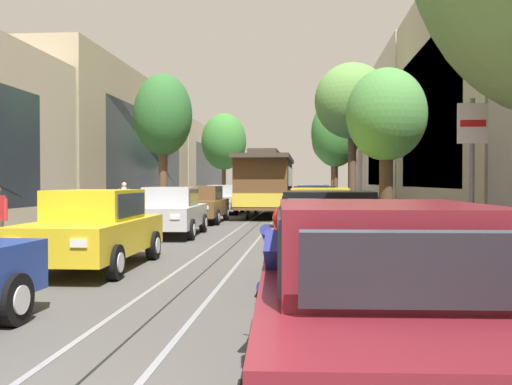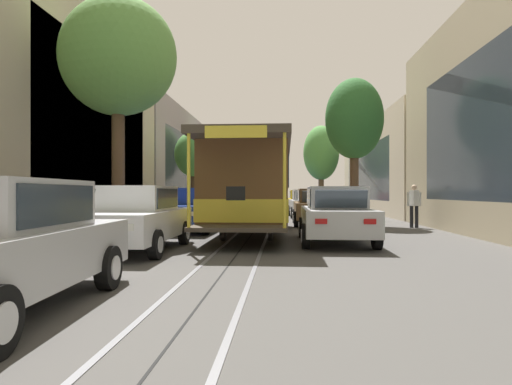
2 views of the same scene
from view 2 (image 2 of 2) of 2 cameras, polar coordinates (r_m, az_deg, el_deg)
ground_plane at (r=15.28m, az=-0.38°, el=-5.33°), size 160.00×160.00×0.00m
trolley_track_rails at (r=11.03m, az=-1.95°, el=-7.37°), size 1.14×70.88×0.01m
parked_car_blue_near_left at (r=37.58m, az=5.80°, el=-0.94°), size 2.11×4.41×1.58m
parked_car_yellow_second_left at (r=31.81m, az=5.87°, el=-1.11°), size 2.05×4.38×1.58m
parked_car_silver_mid_left at (r=24.99m, az=6.67°, el=-1.42°), size 2.13×4.41×1.58m
parked_car_brown_fourth_left at (r=19.11m, az=7.88°, el=-1.86°), size 2.01×4.36×1.58m
parked_car_silver_fifth_left at (r=12.29m, az=10.46°, el=-2.89°), size 2.04×4.38×1.58m
parked_car_maroon_near_right at (r=38.53m, az=-1.67°, el=-0.92°), size 2.14×4.42×1.58m
parked_car_black_second_right at (r=32.95m, az=-2.38°, el=-1.07°), size 2.13×4.42×1.58m
parked_car_yellow_mid_right at (r=27.76m, az=-3.49°, el=-1.27°), size 2.14×4.42×1.58m
parked_car_black_fourth_right at (r=21.79m, az=-5.25°, el=-1.63°), size 2.03×4.37×1.58m
parked_car_blue_fifth_right at (r=16.01m, az=-8.69°, el=-2.22°), size 2.09×4.40×1.58m
parked_car_white_sixth_right at (r=10.94m, az=-15.51°, el=-3.25°), size 2.01×4.36×1.58m
street_tree_kerb_left_near at (r=38.65m, az=8.61°, el=5.13°), size 3.14×3.38×7.33m
street_tree_kerb_left_second at (r=19.54m, az=12.86°, el=9.31°), size 2.52×2.43×6.41m
street_tree_kerb_right_near at (r=37.34m, az=-4.98°, el=5.11°), size 3.18×2.61×7.20m
street_tree_kerb_right_second at (r=26.51m, az=-8.19°, el=4.89°), size 2.37×2.40×5.12m
street_tree_kerb_right_mid at (r=15.47m, az=-17.75°, el=16.56°), size 3.83×3.19×7.83m
cable_car_trolley at (r=14.69m, az=-0.53°, el=0.95°), size 2.61×9.14×3.28m
motorcycle_with_rider at (r=37.74m, az=-0.70°, el=-0.92°), size 0.54×1.95×1.54m
pedestrian_on_left_pavement at (r=18.47m, az=20.17°, el=-1.35°), size 0.55×0.40×1.74m
pedestrian_on_right_pavement at (r=30.41m, az=11.69°, el=-0.91°), size 0.55×0.41×1.66m
pedestrian_crossing_far at (r=34.00m, az=10.69°, el=-0.86°), size 0.55×0.27×1.61m
fire_hydrant at (r=33.78m, az=8.76°, el=-1.68°), size 0.40×0.22×0.84m
street_sign_post at (r=36.17m, az=-4.32°, el=0.45°), size 0.36×0.07×2.74m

